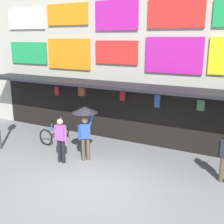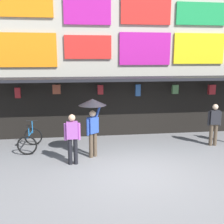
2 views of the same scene
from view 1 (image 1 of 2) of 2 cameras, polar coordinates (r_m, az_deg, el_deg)
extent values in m
plane|color=slate|center=(9.20, -3.62, -14.37)|extent=(80.00, 80.00, 0.00)
cube|color=#B2AD9E|center=(12.21, 7.56, 12.40)|extent=(18.00, 1.20, 8.00)
cube|color=black|center=(11.15, 4.99, 5.02)|extent=(15.30, 1.40, 0.12)
cube|color=white|center=(15.00, -17.01, 17.56)|extent=(2.29, 0.08, 0.93)
cube|color=orange|center=(13.42, -9.07, 18.98)|extent=(2.19, 0.08, 0.92)
cube|color=#B71E93|center=(12.13, 0.89, 19.05)|extent=(1.94, 0.08, 1.18)
cube|color=red|center=(11.24, 12.82, 19.06)|extent=(2.15, 0.08, 1.10)
cube|color=green|center=(14.99, -16.54, 11.41)|extent=(2.29, 0.08, 1.05)
cube|color=orange|center=(13.40, -8.77, 11.55)|extent=(2.33, 0.08, 1.38)
cube|color=red|center=(12.11, 0.86, 11.99)|extent=(1.97, 0.08, 0.97)
cube|color=#B71E93|center=(11.22, 12.37, 11.16)|extent=(2.24, 0.08, 1.37)
cylinder|color=black|center=(13.45, -11.09, 5.65)|extent=(0.02, 0.02, 0.26)
cube|color=maroon|center=(13.51, -11.02, 4.23)|extent=(0.22, 0.13, 0.42)
cylinder|color=black|center=(12.34, -6.08, 5.33)|extent=(0.02, 0.02, 0.14)
cube|color=brown|center=(12.38, -6.05, 4.17)|extent=(0.31, 0.19, 0.37)
cylinder|color=black|center=(11.78, 2.24, 4.76)|extent=(0.02, 0.02, 0.21)
cube|color=maroon|center=(11.84, 2.23, 3.32)|extent=(0.23, 0.14, 0.39)
cylinder|color=black|center=(11.03, 9.28, 3.97)|extent=(0.02, 0.02, 0.19)
cube|color=#2D5693|center=(11.10, 9.21, 2.24)|extent=(0.21, 0.13, 0.49)
cylinder|color=black|center=(10.65, 17.73, 2.96)|extent=(0.02, 0.02, 0.23)
cube|color=#477042|center=(10.72, 17.61, 1.35)|extent=(0.26, 0.16, 0.38)
cube|color=black|center=(12.06, 6.10, -0.84)|extent=(15.30, 0.04, 2.50)
torus|color=black|center=(13.19, -9.99, -3.65)|extent=(0.72, 0.09, 0.72)
torus|color=black|center=(12.42, -13.25, -5.00)|extent=(0.72, 0.09, 0.72)
cylinder|color=#1E66A8|center=(12.72, -11.63, -3.24)|extent=(0.09, 0.99, 0.05)
cylinder|color=#1E66A8|center=(12.56, -12.16, -2.70)|extent=(0.04, 0.04, 0.35)
cube|color=black|center=(12.50, -12.21, -1.87)|extent=(0.11, 0.20, 0.06)
cylinder|color=#1E66A8|center=(13.01, -10.30, -1.99)|extent=(0.04, 0.04, 0.50)
cylinder|color=black|center=(12.94, -10.35, -0.93)|extent=(0.44, 0.06, 0.04)
cylinder|color=brown|center=(10.68, -5.85, -7.51)|extent=(0.14, 0.14, 0.88)
cylinder|color=brown|center=(10.69, -4.88, -7.48)|extent=(0.14, 0.14, 0.88)
cube|color=#28479E|center=(10.44, -5.46, -3.84)|extent=(0.42, 0.39, 0.56)
sphere|color=beige|center=(10.31, -5.51, -1.68)|extent=(0.22, 0.22, 0.22)
cylinder|color=#28479E|center=(10.45, -6.66, -4.13)|extent=(0.09, 0.09, 0.56)
cylinder|color=#28479E|center=(10.32, -4.29, -1.69)|extent=(0.23, 0.09, 0.48)
cylinder|color=#4C3823|center=(10.29, -4.30, -1.13)|extent=(0.02, 0.02, 0.55)
cone|color=black|center=(10.21, -5.57, 0.48)|extent=(0.96, 0.96, 0.22)
cylinder|color=brown|center=(9.79, 21.36, -10.67)|extent=(0.14, 0.14, 0.88)
cylinder|color=#232328|center=(9.56, 20.98, -6.88)|extent=(0.09, 0.09, 0.56)
cylinder|color=black|center=(10.69, -10.63, -7.69)|extent=(0.14, 0.14, 0.88)
cylinder|color=black|center=(10.58, -9.84, -7.88)|extent=(0.14, 0.14, 0.88)
cube|color=#9E4CA8|center=(10.38, -10.42, -4.11)|extent=(0.36, 0.22, 0.56)
sphere|color=tan|center=(10.26, -10.52, -1.95)|extent=(0.22, 0.22, 0.22)
cylinder|color=#9E4CA8|center=(10.53, -11.36, -4.18)|extent=(0.09, 0.09, 0.56)
cylinder|color=#9E4CA8|center=(10.27, -9.42, -4.57)|extent=(0.09, 0.09, 0.56)
camera|label=2|loc=(6.06, -66.50, -4.23)|focal=42.25mm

